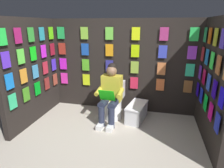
% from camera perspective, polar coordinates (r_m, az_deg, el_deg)
% --- Properties ---
extents(ground_plane, '(30.00, 30.00, 0.00)m').
position_cam_1_polar(ground_plane, '(3.11, -3.59, -20.54)').
color(ground_plane, '#B2A899').
extents(display_wall_back, '(3.32, 0.14, 2.04)m').
position_cam_1_polar(display_wall_back, '(4.30, 3.16, 5.37)').
color(display_wall_back, black).
rests_on(display_wall_back, ground).
extents(display_wall_left, '(0.14, 1.75, 2.04)m').
position_cam_1_polar(display_wall_left, '(3.46, 28.14, 0.39)').
color(display_wall_left, black).
rests_on(display_wall_left, ground).
extents(display_wall_right, '(0.14, 1.75, 2.04)m').
position_cam_1_polar(display_wall_right, '(4.11, -22.77, 3.52)').
color(display_wall_right, black).
rests_on(display_wall_right, ground).
extents(toilet, '(0.41, 0.56, 0.77)m').
position_cam_1_polar(toilet, '(4.09, 0.41, -5.43)').
color(toilet, white).
rests_on(toilet, ground).
extents(person_reading, '(0.54, 0.70, 1.19)m').
position_cam_1_polar(person_reading, '(3.79, -0.51, -2.89)').
color(person_reading, gold).
rests_on(person_reading, ground).
extents(comic_longbox_near, '(0.43, 0.71, 0.35)m').
position_cam_1_polar(comic_longbox_near, '(4.04, 7.35, -8.25)').
color(comic_longbox_near, silver).
rests_on(comic_longbox_near, ground).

